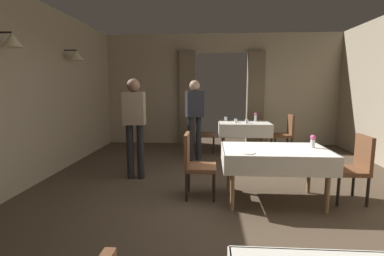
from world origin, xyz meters
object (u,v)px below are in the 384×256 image
at_px(dining_table_mid, 275,155).
at_px(plate_mid_b, 247,153).
at_px(chair_mid_right, 354,165).
at_px(chair_far_right, 285,132).
at_px(chair_mid_left, 195,162).
at_px(glass_far_c, 226,119).
at_px(flower_vase_mid, 313,141).
at_px(glass_far_b, 247,121).
at_px(flower_vase_far, 256,117).
at_px(chair_far_left, 202,131).
at_px(person_waiter_by_doorway, 195,113).
at_px(glass_far_d, 236,121).
at_px(person_diner_standing_aside, 134,120).
at_px(dining_table_far, 244,127).

bearing_deg(dining_table_mid, plate_mid_b, -144.49).
relative_size(chair_mid_right, chair_far_right, 1.00).
distance_m(dining_table_mid, chair_mid_left, 1.11).
relative_size(chair_mid_left, glass_far_c, 9.01).
distance_m(dining_table_mid, flower_vase_mid, 0.56).
height_order(plate_mid_b, glass_far_b, glass_far_b).
height_order(chair_mid_left, flower_vase_mid, flower_vase_mid).
relative_size(dining_table_mid, flower_vase_mid, 7.82).
bearing_deg(plate_mid_b, flower_vase_far, 79.34).
relative_size(chair_far_left, person_waiter_by_doorway, 0.54).
relative_size(dining_table_mid, glass_far_c, 13.82).
height_order(chair_far_right, glass_far_d, chair_far_right).
bearing_deg(glass_far_b, chair_far_left, 166.39).
xyz_separation_m(dining_table_mid, chair_far_left, (-1.07, 2.92, -0.14)).
distance_m(glass_far_d, person_diner_standing_aside, 2.73).
distance_m(chair_mid_right, flower_vase_far, 3.12).
bearing_deg(person_diner_standing_aside, person_waiter_by_doorway, 53.57).
bearing_deg(chair_mid_left, glass_far_d, 73.24).
xyz_separation_m(dining_table_mid, chair_mid_right, (1.10, 0.07, -0.14)).
distance_m(plate_mid_b, person_diner_standing_aside, 2.11).
xyz_separation_m(plate_mid_b, glass_far_c, (-0.09, 3.40, 0.05)).
xyz_separation_m(chair_mid_right, flower_vase_mid, (-0.57, 0.01, 0.33)).
bearing_deg(flower_vase_mid, dining_table_mid, -171.69).
bearing_deg(chair_far_left, chair_mid_right, -52.74).
xyz_separation_m(chair_far_left, glass_far_d, (0.79, -0.11, 0.28)).
bearing_deg(flower_vase_far, glass_far_c, 174.90).
bearing_deg(flower_vase_far, chair_mid_right, -73.47).
distance_m(chair_far_right, flower_vase_mid, 2.90).
relative_size(chair_mid_right, flower_vase_far, 4.35).
bearing_deg(person_waiter_by_doorway, glass_far_d, 35.76).
distance_m(dining_table_mid, dining_table_far, 2.89).
bearing_deg(person_diner_standing_aside, dining_table_mid, -21.25).
bearing_deg(glass_far_b, dining_table_far, 98.32).
xyz_separation_m(chair_mid_left, person_diner_standing_aside, (-1.07, 0.75, 0.51)).
height_order(dining_table_mid, flower_vase_mid, flower_vase_mid).
xyz_separation_m(dining_table_far, glass_far_b, (0.03, -0.22, 0.16)).
height_order(flower_vase_mid, plate_mid_b, flower_vase_mid).
relative_size(glass_far_b, person_waiter_by_doorway, 0.06).
distance_m(glass_far_b, glass_far_c, 0.63).
distance_m(glass_far_b, glass_far_d, 0.27).
distance_m(chair_mid_right, glass_far_b, 2.86).
distance_m(chair_mid_right, chair_far_right, 2.87).
distance_m(dining_table_far, glass_far_b, 0.27).
bearing_deg(plate_mid_b, flower_vase_mid, 21.62).
xyz_separation_m(chair_far_right, plate_mid_b, (-1.32, -3.23, 0.24)).
relative_size(chair_mid_left, person_diner_standing_aside, 0.54).
height_order(chair_far_right, plate_mid_b, chair_far_right).
xyz_separation_m(chair_far_left, glass_far_c, (0.57, 0.19, 0.29)).
relative_size(flower_vase_mid, person_waiter_by_doorway, 0.11).
relative_size(dining_table_far, plate_mid_b, 5.96).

